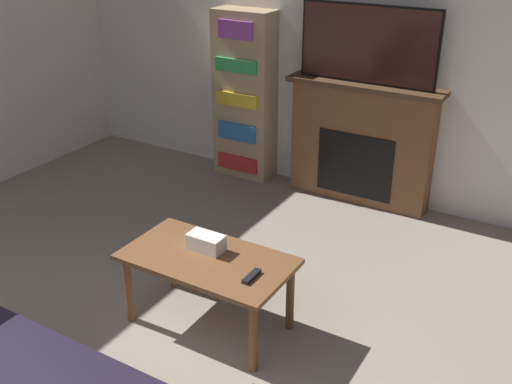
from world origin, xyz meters
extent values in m
cube|color=silver|center=(0.00, 4.24, 1.35)|extent=(6.55, 0.06, 2.70)
cube|color=brown|center=(0.24, 4.10, 0.50)|extent=(1.21, 0.22, 1.01)
cube|color=black|center=(0.24, 3.98, 0.36)|extent=(0.67, 0.01, 0.55)
cube|color=#4C331E|center=(0.24, 4.08, 1.03)|extent=(1.31, 0.28, 0.04)
cube|color=black|center=(0.24, 4.08, 1.36)|extent=(1.14, 0.03, 0.62)
cube|color=#331914|center=(0.24, 4.06, 1.36)|extent=(1.10, 0.01, 0.59)
cube|color=brown|center=(0.13, 1.98, 0.46)|extent=(1.00, 0.55, 0.03)
cylinder|color=brown|center=(-0.32, 1.76, 0.22)|extent=(0.05, 0.05, 0.45)
cylinder|color=brown|center=(0.57, 1.76, 0.22)|extent=(0.05, 0.05, 0.45)
cylinder|color=brown|center=(-0.32, 2.19, 0.22)|extent=(0.05, 0.05, 0.45)
cylinder|color=brown|center=(0.57, 2.19, 0.22)|extent=(0.05, 0.05, 0.45)
cube|color=white|center=(0.07, 2.05, 0.53)|extent=(0.22, 0.12, 0.10)
cube|color=black|center=(0.46, 1.92, 0.49)|extent=(0.04, 0.15, 0.02)
cube|color=tan|center=(-0.91, 4.08, 0.77)|extent=(0.56, 0.26, 1.54)
cube|color=red|center=(-0.91, 3.93, 0.15)|extent=(0.42, 0.03, 0.14)
cube|color=#2D70B7|center=(-0.91, 3.93, 0.46)|extent=(0.39, 0.03, 0.16)
cube|color=gold|center=(-0.91, 3.93, 0.77)|extent=(0.42, 0.03, 0.12)
cube|color=green|center=(-0.91, 3.93, 1.08)|extent=(0.42, 0.03, 0.12)
cube|color=purple|center=(-0.91, 3.93, 1.39)|extent=(0.34, 0.03, 0.16)
camera|label=1|loc=(1.90, -0.45, 2.33)|focal=42.00mm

